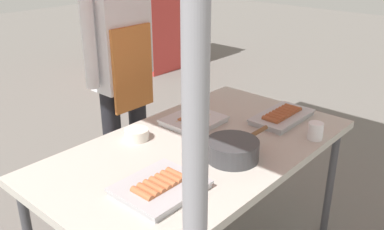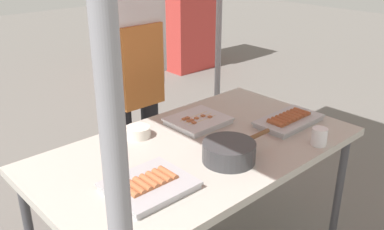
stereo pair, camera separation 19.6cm
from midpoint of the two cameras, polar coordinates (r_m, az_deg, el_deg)
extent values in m
cube|color=#B7B2A8|center=(2.08, -1.67, -4.73)|extent=(1.60, 0.90, 0.04)
cylinder|color=#3F3F44|center=(2.62, 16.18, -8.81)|extent=(0.04, 0.04, 0.71)
cylinder|color=#3F3F44|center=(2.98, 2.68, -3.85)|extent=(0.04, 0.04, 0.71)
cylinder|color=gray|center=(3.13, -0.53, 12.86)|extent=(0.04, 0.04, 2.29)
cube|color=#ADADB2|center=(1.73, -7.62, -10.01)|extent=(0.32, 0.28, 0.02)
cube|color=#ADADB2|center=(1.72, -7.64, -9.56)|extent=(0.33, 0.29, 0.01)
cylinder|color=#B7663D|center=(1.67, -10.21, -10.59)|extent=(0.03, 0.11, 0.03)
cylinder|color=#B7663D|center=(1.68, -9.34, -10.16)|extent=(0.03, 0.11, 0.03)
cylinder|color=#B7663D|center=(1.70, -8.49, -9.73)|extent=(0.03, 0.11, 0.03)
cylinder|color=#B7663D|center=(1.72, -7.66, -9.32)|extent=(0.03, 0.11, 0.03)
cylinder|color=#B7663D|center=(1.74, -6.85, -8.90)|extent=(0.03, 0.11, 0.03)
cylinder|color=#B7663D|center=(1.75, -6.06, -8.50)|extent=(0.03, 0.11, 0.03)
cylinder|color=#B7663D|center=(1.77, -5.28, -8.10)|extent=(0.03, 0.11, 0.03)
cube|color=silver|center=(2.31, -2.21, -0.96)|extent=(0.29, 0.25, 0.02)
cube|color=silver|center=(2.30, -2.22, -0.59)|extent=(0.30, 0.27, 0.01)
cylinder|color=tan|center=(2.28, -1.56, -0.74)|extent=(0.20, 0.01, 0.01)
cube|color=#B7663D|center=(2.32, -0.63, -0.33)|extent=(0.02, 0.02, 0.02)
cube|color=#B7663D|center=(2.24, -2.66, -1.22)|extent=(0.02, 0.02, 0.02)
cylinder|color=tan|center=(2.30, -2.22, -0.50)|extent=(0.20, 0.01, 0.01)
cube|color=#B7663D|center=(2.33, -1.59, -0.23)|extent=(0.02, 0.02, 0.02)
cube|color=#B7663D|center=(2.29, -2.42, -0.59)|extent=(0.02, 0.02, 0.02)
cube|color=#B7663D|center=(2.27, -3.09, -0.88)|extent=(0.02, 0.02, 0.02)
cube|color=#B7663D|center=(2.26, -3.42, -1.02)|extent=(0.02, 0.02, 0.02)
cylinder|color=tan|center=(2.33, -2.86, -0.27)|extent=(0.20, 0.01, 0.01)
cube|color=#B7663D|center=(2.30, -3.66, -0.61)|extent=(0.02, 0.02, 0.02)
cube|color=#B7663D|center=(2.28, -4.08, -0.78)|extent=(0.02, 0.02, 0.02)
cube|color=#ADADB2|center=(2.39, 9.78, -0.46)|extent=(0.37, 0.20, 0.02)
cube|color=#ADADB2|center=(2.38, 9.81, -0.10)|extent=(0.38, 0.21, 0.01)
cylinder|color=#9E512D|center=(2.29, 8.22, -0.76)|extent=(0.03, 0.10, 0.03)
cylinder|color=#9E512D|center=(2.31, 8.69, -0.50)|extent=(0.03, 0.10, 0.03)
cylinder|color=#9E512D|center=(2.34, 9.15, -0.26)|extent=(0.03, 0.10, 0.03)
cylinder|color=#9E512D|center=(2.37, 9.60, -0.01)|extent=(0.03, 0.10, 0.03)
cylinder|color=#9E512D|center=(2.39, 10.04, 0.23)|extent=(0.03, 0.10, 0.03)
cylinder|color=#9E512D|center=(2.42, 10.47, 0.46)|extent=(0.03, 0.10, 0.03)
cylinder|color=#9E512D|center=(2.45, 10.89, 0.69)|extent=(0.03, 0.10, 0.03)
cylinder|color=#9E512D|center=(2.48, 11.30, 0.91)|extent=(0.03, 0.10, 0.03)
cylinder|color=#38383A|center=(1.93, 2.63, -4.81)|extent=(0.24, 0.24, 0.09)
cylinder|color=brown|center=(2.07, 6.17, -2.39)|extent=(0.16, 0.02, 0.02)
cylinder|color=#386B33|center=(1.92, 2.65, -3.86)|extent=(0.22, 0.22, 0.01)
cylinder|color=silver|center=(2.16, -10.12, -2.64)|extent=(0.13, 0.13, 0.06)
cylinder|color=white|center=(2.18, 13.92, -2.17)|extent=(0.08, 0.08, 0.09)
cylinder|color=black|center=(2.84, -12.52, -4.66)|extent=(0.12, 0.12, 0.81)
cylinder|color=black|center=(2.96, -9.12, -3.23)|extent=(0.12, 0.12, 0.81)
cube|color=white|center=(2.66, -11.89, 9.52)|extent=(0.34, 0.20, 0.58)
cube|color=#CC7233|center=(2.61, -10.16, 6.14)|extent=(0.30, 0.02, 0.52)
cylinder|color=white|center=(2.53, -15.93, 9.14)|extent=(0.08, 0.08, 0.52)
cylinder|color=white|center=(2.79, -8.29, 10.98)|extent=(0.08, 0.08, 0.52)
camera|label=1|loc=(0.10, -92.75, -1.16)|focal=39.43mm
camera|label=2|loc=(0.10, 87.25, 1.16)|focal=39.43mm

